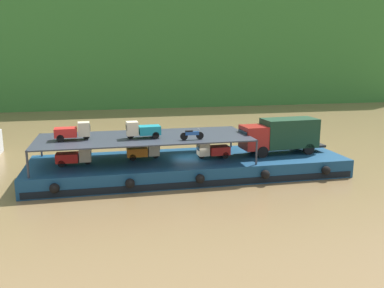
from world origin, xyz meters
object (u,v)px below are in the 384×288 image
mini_truck_lower_stern (74,156)px  mini_truck_lower_mid (213,150)px  mini_truck_lower_aft (144,151)px  mini_truck_upper_stern (73,131)px  mini_truck_upper_mid (143,130)px  cargo_barge (189,166)px  motorcycle_upper_port (192,134)px  covered_lorry (281,135)px

mini_truck_lower_stern → mini_truck_lower_mid: 11.34m
mini_truck_lower_aft → mini_truck_lower_mid: same height
mini_truck_lower_aft → mini_truck_upper_stern: mini_truck_upper_stern is taller
mini_truck_lower_stern → mini_truck_upper_mid: size_ratio=0.99×
mini_truck_lower_mid → mini_truck_upper_stern: bearing=178.2°
mini_truck_lower_mid → mini_truck_upper_mid: (-5.91, -0.13, 2.00)m
mini_truck_upper_mid → mini_truck_lower_stern: bearing=177.3°
cargo_barge → mini_truck_lower_aft: 4.11m
mini_truck_lower_aft → mini_truck_upper_mid: bearing=-97.9°
cargo_barge → mini_truck_lower_mid: mini_truck_lower_mid is taller
mini_truck_lower_stern → motorcycle_upper_port: size_ratio=1.45×
mini_truck_upper_mid → mini_truck_upper_stern: bearing=175.0°
mini_truck_upper_stern → mini_truck_lower_aft: bearing=6.0°
mini_truck_lower_stern → mini_truck_upper_mid: 5.79m
cargo_barge → motorcycle_upper_port: bearing=-96.5°
cargo_barge → mini_truck_lower_stern: bearing=-178.6°
mini_truck_lower_stern → mini_truck_lower_aft: (5.58, 0.81, 0.00)m
mini_truck_lower_stern → mini_truck_upper_stern: size_ratio=0.99×
mini_truck_lower_stern → motorcycle_upper_port: 9.49m
covered_lorry → mini_truck_upper_stern: size_ratio=2.85×
covered_lorry → mini_truck_lower_aft: covered_lorry is taller
mini_truck_lower_stern → mini_truck_upper_stern: (-0.00, 0.22, 2.00)m
mini_truck_upper_stern → motorcycle_upper_port: size_ratio=1.46×
mini_truck_lower_stern → motorcycle_upper_port: (9.16, -1.76, 1.74)m
mini_truck_lower_mid → mini_truck_upper_stern: mini_truck_upper_stern is taller
mini_truck_lower_mid → motorcycle_upper_port: size_ratio=1.46×
mini_truck_upper_mid → motorcycle_upper_port: (3.73, -1.50, -0.26)m
covered_lorry → mini_truck_upper_mid: mini_truck_upper_mid is taller
mini_truck_lower_mid → cargo_barge: bearing=169.8°
mini_truck_lower_stern → mini_truck_lower_mid: (11.34, -0.13, 0.00)m
cargo_barge → motorcycle_upper_port: motorcycle_upper_port is taller
motorcycle_upper_port → mini_truck_upper_mid: bearing=158.1°
mini_truck_lower_aft → covered_lorry: bearing=-3.4°
cargo_barge → mini_truck_upper_stern: size_ratio=9.53×
cargo_barge → mini_truck_lower_stern: (-9.38, -0.22, 1.44)m
covered_lorry → mini_truck_lower_aft: bearing=176.6°
mini_truck_upper_stern → mini_truck_upper_mid: size_ratio=1.00×
mini_truck_lower_mid → motorcycle_upper_port: bearing=-143.2°
mini_truck_lower_stern → mini_truck_lower_aft: same height
mini_truck_upper_stern → motorcycle_upper_port: (9.16, -1.98, -0.26)m
cargo_barge → mini_truck_lower_stern: size_ratio=9.60×
mini_truck_upper_mid → mini_truck_lower_mid: bearing=1.3°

